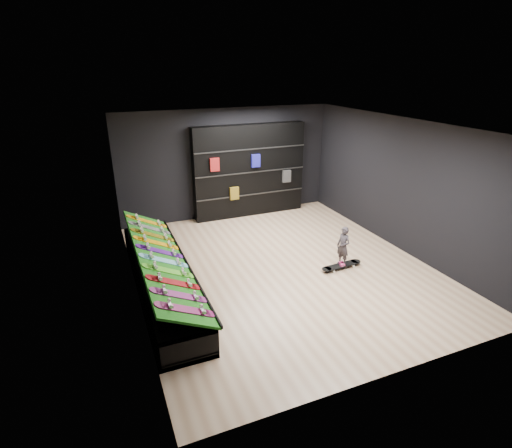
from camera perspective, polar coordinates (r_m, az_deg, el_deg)
name	(u,v)px	position (r m, az deg, el deg)	size (l,w,h in m)	color
floor	(281,267)	(8.70, 3.57, -6.10)	(6.00, 7.00, 0.01)	#CCAB89
ceiling	(285,126)	(7.76, 4.10, 13.85)	(6.00, 7.00, 0.01)	white
wall_back	(227,164)	(11.23, -4.13, 8.59)	(6.00, 0.02, 3.00)	black
wall_front	(403,282)	(5.46, 20.30, -7.84)	(6.00, 0.02, 3.00)	black
wall_left	(129,222)	(7.36, -17.67, 0.28)	(0.02, 7.00, 3.00)	black
wall_right	(400,185)	(9.76, 19.91, 5.27)	(0.02, 7.00, 3.00)	black
display_rack	(161,279)	(7.92, -13.39, -7.68)	(0.90, 4.50, 0.50)	black
turf_ramp	(162,257)	(7.71, -13.32, -4.64)	(1.00, 4.50, 0.04)	#13580D
back_shelving	(249,171)	(11.31, -0.97, 7.62)	(3.21, 0.37, 2.57)	black
floor_skateboard	(341,267)	(8.79, 12.11, -5.98)	(0.98, 0.22, 0.09)	black
child	(343,254)	(8.65, 12.27, -4.17)	(0.20, 0.14, 0.52)	black
display_board_0	(186,309)	(6.07, -10.01, -11.92)	(0.98, 0.22, 0.09)	#E5198C
display_board_1	(179,295)	(6.42, -10.89, -9.93)	(0.98, 0.22, 0.09)	#2626BF
display_board_2	(174,282)	(6.78, -11.66, -8.15)	(0.98, 0.22, 0.09)	red
display_board_3	(169,271)	(7.14, -12.34, -6.55)	(0.98, 0.22, 0.09)	green
display_board_4	(164,261)	(7.52, -12.96, -5.11)	(0.98, 0.22, 0.09)	#0CB2E5
display_board_5	(160,251)	(7.89, -13.51, -3.80)	(0.98, 0.22, 0.09)	purple
display_board_6	(157,243)	(8.27, -14.02, -2.61)	(0.98, 0.22, 0.09)	yellow
display_board_7	(153,235)	(8.66, -14.47, -1.53)	(0.98, 0.22, 0.09)	yellow
display_board_8	(150,228)	(9.05, -14.89, -0.54)	(0.98, 0.22, 0.09)	black
display_board_9	(147,221)	(9.44, -15.28, 0.37)	(0.98, 0.22, 0.09)	orange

